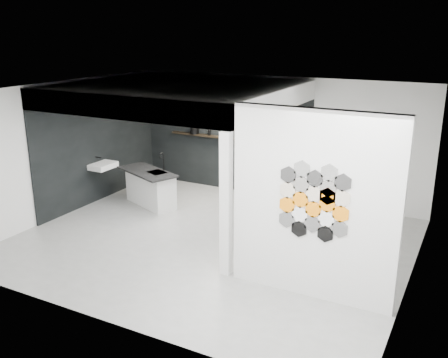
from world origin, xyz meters
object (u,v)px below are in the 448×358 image
glass_vase (279,140)px  kitchen_island (150,187)px  kettle (273,139)px  utensil_cup (192,132)px  stockpot (195,130)px  partition_panel (313,206)px  glass_bowl (279,141)px  bottle_dark (209,132)px  wall_basin (103,166)px

glass_vase → kitchen_island: bearing=-143.0°
kettle → utensil_cup: 2.15m
stockpot → kettle: bearing=0.0°
partition_panel → kettle: (-2.21, 3.87, 0.01)m
glass_bowl → bottle_dark: bearing=180.0°
kitchen_island → glass_bowl: glass_bowl is taller
stockpot → wall_basin: bearing=-119.5°
wall_basin → kettle: 3.89m
wall_basin → utensil_cup: utensil_cup is taller
bottle_dark → glass_bowl: bearing=0.0°
glass_bowl → glass_vase: 0.01m
kettle → utensil_cup: kettle is taller
glass_vase → bottle_dark: bottle_dark is taller
stockpot → glass_bowl: bearing=0.0°
stockpot → bottle_dark: stockpot is taller
wall_basin → bottle_dark: bottle_dark is taller
partition_panel → kitchen_island: bearing=154.5°
partition_panel → glass_vase: bearing=118.2°
glass_bowl → bottle_dark: (-1.80, 0.00, 0.04)m
kettle → glass_bowl: kettle is taller
kitchen_island → stockpot: 2.02m
kitchen_island → glass_bowl: size_ratio=11.89×
bottle_dark → utensil_cup: 0.48m
wall_basin → kitchen_island: size_ratio=0.36×
partition_panel → glass_vase: partition_panel is taller
kettle → kitchen_island: bearing=-145.2°
stockpot → utensil_cup: 0.08m
wall_basin → bottle_dark: 2.66m
partition_panel → wall_basin: 5.78m
partition_panel → bottle_dark: (-3.88, 3.87, 0.01)m
wall_basin → bottle_dark: size_ratio=3.50×
utensil_cup → glass_vase: bearing=0.0°
stockpot → glass_vase: (2.22, 0.00, -0.02)m
kettle → glass_bowl: size_ratio=1.47×
kitchen_island → glass_vase: 3.08m
glass_bowl → partition_panel: bearing=-61.8°
kitchen_island → utensil_cup: bearing=110.8°
stockpot → glass_bowl: (2.22, 0.00, -0.04)m
kettle → stockpot: bearing=176.1°
utensil_cup → partition_panel: bearing=-41.6°
stockpot → glass_vase: bearing=0.0°
partition_panel → utensil_cup: bearing=138.4°
kettle → glass_bowl: bearing=-3.9°
kitchen_island → kettle: 2.99m
stockpot → utensil_cup: (-0.06, 0.00, -0.04)m
wall_basin → kitchen_island: kitchen_island is taller
kettle → utensil_cup: (-2.15, 0.00, -0.04)m
glass_vase → stockpot: bearing=180.0°
partition_panel → glass_bowl: bearing=118.2°
kettle → glass_bowl: (0.14, 0.00, -0.04)m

